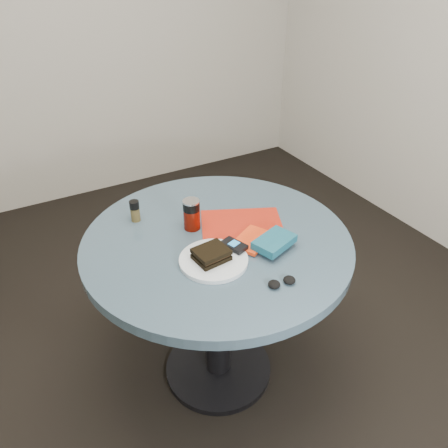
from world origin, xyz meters
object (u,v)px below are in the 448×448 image
sandwich (211,254)px  novel (274,242)px  table (217,272)px  soda_can (192,214)px  magazine (242,225)px  headphones (282,282)px  red_book (252,240)px  plate (214,260)px  pepper_grinder (135,211)px  mp3_player (234,245)px

sandwich → novel: 0.23m
table → soda_can: (-0.05, 0.10, 0.22)m
magazine → headphones: bearing=-76.1°
red_book → headphones: 0.25m
table → red_book: (0.10, -0.09, 0.18)m
table → novel: (0.14, -0.16, 0.20)m
magazine → plate: bearing=-119.3°
pepper_grinder → table: bearing=-49.4°
magazine → soda_can: bearing=-179.7°
magazine → novel: bearing=-59.5°
table → plate: 0.23m
pepper_grinder → magazine: pepper_grinder is taller
plate → sandwich: size_ratio=1.97×
novel → headphones: novel is taller
soda_can → novel: 0.33m
red_book → soda_can: bearing=98.7°
soda_can → mp3_player: bearing=-72.8°
plate → mp3_player: (0.09, 0.02, 0.02)m
table → magazine: bearing=10.8°
red_book → mp3_player: 0.09m
plate → red_book: (0.18, 0.03, 0.00)m
sandwich → red_book: 0.19m
pepper_grinder → red_book: size_ratio=0.56×
plate → novel: (0.22, -0.04, 0.03)m
sandwich → mp3_player: bearing=10.2°
magazine → mp3_player: (-0.11, -0.13, 0.02)m
mp3_player → headphones: bearing=-79.7°
plate → mp3_player: bearing=12.0°
table → pepper_grinder: 0.40m
plate → soda_can: (0.03, 0.23, 0.05)m
mp3_player → pepper_grinder: bearing=122.8°
plate → pepper_grinder: bearing=110.3°
red_book → headphones: headphones is taller
plate → sandwich: (-0.01, 0.00, 0.03)m
soda_can → novel: bearing=-54.1°
sandwich → pepper_grinder: 0.40m
pepper_grinder → red_book: pepper_grinder is taller
plate → magazine: size_ratio=0.77×
soda_can → magazine: size_ratio=0.39×
red_book → pepper_grinder: bearing=103.5°
sandwich → novel: size_ratio=0.81×
red_book → mp3_player: mp3_player is taller
soda_can → headphones: (0.11, -0.44, -0.05)m
magazine → headphones: 0.36m
novel → mp3_player: bearing=136.0°
magazine → novel: 0.19m
plate → soda_can: soda_can is taller
pepper_grinder → novel: (0.36, -0.42, -0.01)m
magazine → table: bearing=-144.5°
plate → mp3_player: size_ratio=2.31×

